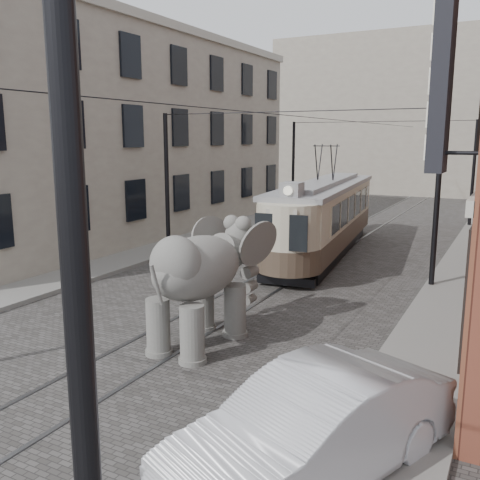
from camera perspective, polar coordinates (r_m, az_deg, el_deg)
The scene contains 10 objects.
ground at distance 15.30m, azimuth -3.53°, elevation -8.23°, with size 120.00×120.00×0.00m, color #4A4644.
tram_rails at distance 15.30m, azimuth -3.53°, elevation -8.19°, with size 1.54×80.00×0.02m, color slate, non-canonical shape.
sidewalk_right at distance 13.36m, azimuth 19.50°, elevation -11.44°, with size 2.00×60.00×0.15m, color slate.
sidewalk_left at distance 19.34m, azimuth -20.27°, elevation -4.56°, with size 2.00×60.00×0.15m, color slate.
stucco_building at distance 29.02m, azimuth -12.11°, elevation 10.69°, with size 7.00×24.00×10.00m, color gray.
distant_block at distance 52.89m, azimuth 20.12°, elevation 12.47°, with size 28.00×10.00×14.00m, color gray.
catenary at distance 19.08m, azimuth 3.70°, elevation 4.86°, with size 11.00×30.20×6.00m, color black, non-canonical shape.
tram at distance 23.27m, azimuth 9.09°, elevation 4.25°, with size 2.45×11.88×4.72m, color beige, non-canonical shape.
elephant at distance 12.90m, azimuth -4.56°, elevation -4.91°, with size 2.71×4.92×3.01m, color #605E59, non-canonical shape.
parked_car at distance 8.31m, azimuth 7.82°, elevation -19.52°, with size 1.76×5.01×1.65m, color #ADADB2.
Camera 1 is at (7.56, -12.31, 5.03)m, focal length 39.68 mm.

